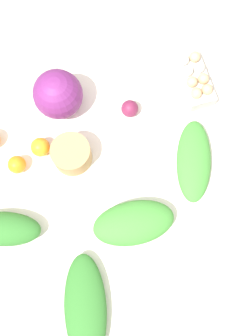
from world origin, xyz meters
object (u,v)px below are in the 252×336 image
(greens_bunch_kale, at_px, (3,229))
(orange_3, at_px, (40,147))
(paper_bag, at_px, (72,154))
(greens_bunch_chard, at_px, (134,223))
(egg_carton, at_px, (194,79))
(cabbage_purple, at_px, (59,94))
(greens_bunch_dandelion, at_px, (194,161))
(beet_root, at_px, (130,109))
(greens_bunch_beet_tops, at_px, (85,308))
(orange_2, at_px, (17,165))

(greens_bunch_kale, distance_m, orange_3, 0.32)
(paper_bag, xyz_separation_m, greens_bunch_chard, (-0.01, -0.34, -0.00))
(greens_bunch_chard, bearing_deg, egg_carton, 23.11)
(greens_bunch_chard, height_order, greens_bunch_kale, greens_bunch_chard)
(cabbage_purple, height_order, greens_bunch_dandelion, cabbage_purple)
(cabbage_purple, distance_m, paper_bag, 0.23)
(paper_bag, distance_m, greens_bunch_dandelion, 0.45)
(greens_bunch_chard, bearing_deg, beet_root, 47.84)
(greens_bunch_beet_tops, relative_size, greens_bunch_kale, 1.33)
(orange_2, bearing_deg, egg_carton, -16.37)
(greens_bunch_beet_tops, bearing_deg, orange_3, 64.34)
(greens_bunch_kale, bearing_deg, orange_3, 26.42)
(beet_root, height_order, orange_3, orange_3)
(cabbage_purple, distance_m, egg_carton, 0.53)
(greens_bunch_dandelion, distance_m, greens_bunch_kale, 0.72)
(greens_bunch_beet_tops, height_order, beet_root, greens_bunch_beet_tops)
(cabbage_purple, distance_m, orange_3, 0.21)
(orange_2, bearing_deg, greens_bunch_kale, -140.12)
(egg_carton, height_order, greens_bunch_dandelion, egg_carton)
(greens_bunch_beet_tops, relative_size, orange_2, 5.27)
(cabbage_purple, bearing_deg, greens_bunch_dandelion, -69.41)
(greens_bunch_beet_tops, bearing_deg, orange_2, 74.54)
(paper_bag, relative_size, greens_bunch_chard, 0.50)
(greens_bunch_chard, bearing_deg, orange_2, 109.53)
(cabbage_purple, bearing_deg, egg_carton, -33.83)
(egg_carton, distance_m, paper_bag, 0.56)
(cabbage_purple, height_order, orange_2, cabbage_purple)
(greens_bunch_dandelion, distance_m, beet_root, 0.31)
(greens_bunch_dandelion, height_order, greens_bunch_kale, greens_bunch_kale)
(beet_root, bearing_deg, egg_carton, -17.86)
(greens_bunch_beet_tops, bearing_deg, cabbage_purple, 54.95)
(greens_bunch_kale, bearing_deg, greens_bunch_chard, -41.21)
(egg_carton, height_order, greens_bunch_beet_tops, egg_carton)
(paper_bag, relative_size, orange_3, 2.01)
(paper_bag, bearing_deg, egg_carton, -10.08)
(greens_bunch_chard, distance_m, orange_2, 0.48)
(cabbage_purple, relative_size, greens_bunch_beet_tops, 0.53)
(paper_bag, relative_size, greens_bunch_beet_tops, 0.41)
(greens_bunch_beet_tops, bearing_deg, greens_bunch_chard, 16.20)
(paper_bag, bearing_deg, greens_bunch_dandelion, -46.30)
(greens_bunch_kale, xyz_separation_m, beet_root, (0.64, 0.03, -0.01))
(paper_bag, height_order, orange_2, paper_bag)
(cabbage_purple, relative_size, greens_bunch_chard, 0.65)
(greens_bunch_chard, distance_m, orange_3, 0.45)
(cabbage_purple, distance_m, greens_bunch_dandelion, 0.56)
(paper_bag, bearing_deg, greens_bunch_chard, -91.70)
(greens_bunch_beet_tops, xyz_separation_m, greens_bunch_kale, (-0.03, 0.39, 0.01))
(cabbage_purple, xyz_separation_m, paper_bag, (-0.12, -0.19, -0.05))
(egg_carton, relative_size, orange_2, 3.78)
(greens_bunch_chard, relative_size, orange_3, 3.99)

